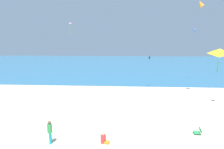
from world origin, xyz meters
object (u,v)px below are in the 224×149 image
Objects in this scene: kite_pink at (70,23)px; kite_black at (150,57)px; kite_orange at (201,4)px; kite_blue at (194,29)px; beach_chair_mid_beach at (198,131)px; person_4 at (50,131)px; person_1 at (104,139)px; kite_yellow at (220,51)px.

kite_pink reaches higher than kite_black.
kite_orange is 9.64m from kite_blue.
person_4 is at bearing 13.28° from beach_chair_mid_beach.
person_4 is at bearing -82.13° from kite_pink.
kite_pink is 1.34× the size of kite_blue.
kite_pink is at bearing 87.01° from person_4.
person_1 is (-7.39, -1.62, 0.06)m from beach_chair_mid_beach.
kite_blue is 26.68m from kite_yellow.
kite_blue is (6.55, 18.93, 9.23)m from beach_chair_mid_beach.
kite_orange is 1.32× the size of kite_blue.
kite_yellow is at bearing -56.19° from kite_pink.
person_1 is at bearing 138.18° from kite_yellow.
kite_orange is at bearing -105.49° from beach_chair_mid_beach.
kite_pink is at bearing -32.72° from beach_chair_mid_beach.
kite_orange is 1.54× the size of kite_black.
kite_yellow is at bearing -109.76° from kite_blue.
kite_blue is (19.35, 9.49, -0.06)m from kite_pink.
beach_chair_mid_beach is 11.42m from person_4.
person_1 is 0.57× the size of kite_pink.
person_1 is 0.47× the size of person_4.
kite_black is (-8.45, -5.27, -4.56)m from kite_blue.
kite_yellow is at bearing -91.53° from kite_black.
kite_orange is (3.51, 10.10, 11.62)m from beach_chair_mid_beach.
beach_chair_mid_beach is at bearing -1.24° from person_4.
beach_chair_mid_beach is 0.44× the size of kite_pink.
kite_black is 19.83m from kite_yellow.
person_1 is 15.38m from kite_pink.
beach_chair_mid_beach is 14.57m from kite_black.
kite_yellow reaches higher than person_4.
kite_orange reaches higher than person_4.
kite_blue is at bearing 71.00° from kite_orange.
kite_blue is at bearing 73.58° from person_1.
person_4 is at bearing -120.95° from kite_black.
person_4 is 11.38m from kite_yellow.
kite_yellow is (-5.94, -16.16, -4.98)m from kite_orange.
kite_blue is at bearing -105.42° from beach_chair_mid_beach.
beach_chair_mid_beach is 0.36× the size of person_4.
kite_black is at bearing 88.47° from kite_yellow.
beach_chair_mid_beach is at bearing -82.09° from kite_black.
kite_blue is 10.95m from kite_black.
person_4 is 1.89× the size of kite_black.
kite_yellow reaches higher than beach_chair_mid_beach.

